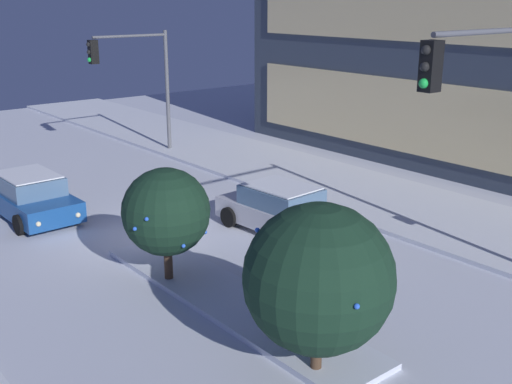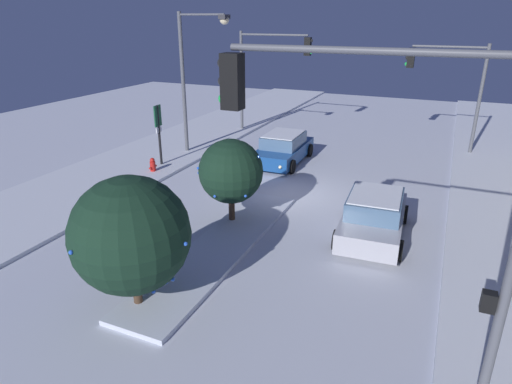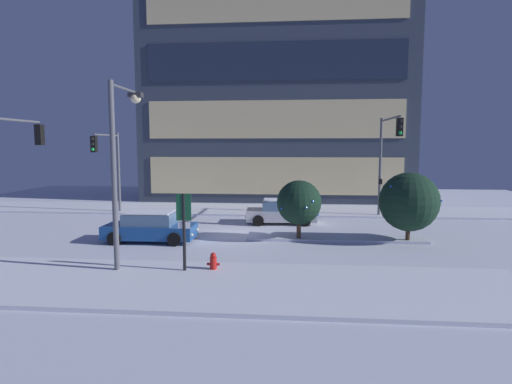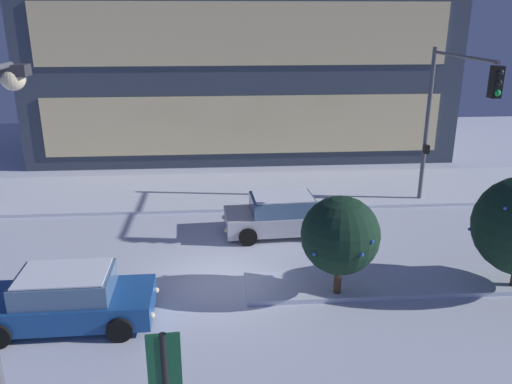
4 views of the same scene
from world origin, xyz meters
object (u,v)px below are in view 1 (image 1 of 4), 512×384
at_px(decorated_tree_left_of_median, 319,278).
at_px(decorated_tree_median, 166,212).
at_px(traffic_light_corner_far_left, 136,70).
at_px(car_near, 30,196).
at_px(car_far, 281,210).
at_px(traffic_light_corner_far_right, 505,112).

bearing_deg(decorated_tree_left_of_median, decorated_tree_median, -179.59).
distance_m(traffic_light_corner_far_left, decorated_tree_median, 14.24).
bearing_deg(traffic_light_corner_far_left, decorated_tree_median, 63.57).
bearing_deg(decorated_tree_left_of_median, car_near, -176.15).
distance_m(car_near, decorated_tree_left_of_median, 12.86).
relative_size(traffic_light_corner_far_left, decorated_tree_median, 1.85).
bearing_deg(car_far, traffic_light_corner_far_right, -173.70).
xyz_separation_m(traffic_light_corner_far_left, decorated_tree_left_of_median, (17.99, -6.24, -1.92)).
relative_size(car_far, traffic_light_corner_far_right, 0.67).
height_order(traffic_light_corner_far_right, traffic_light_corner_far_left, traffic_light_corner_far_right).
bearing_deg(car_near, car_far, 40.19).
relative_size(car_near, traffic_light_corner_far_left, 0.81).
height_order(car_far, decorated_tree_left_of_median, decorated_tree_left_of_median).
xyz_separation_m(car_near, decorated_tree_median, (7.40, 0.82, 1.23)).
bearing_deg(traffic_light_corner_far_left, car_near, 36.34).
relative_size(car_near, traffic_light_corner_far_right, 0.70).
bearing_deg(traffic_light_corner_far_right, decorated_tree_median, -42.88).
xyz_separation_m(car_far, decorated_tree_left_of_median, (6.40, -4.73, 1.33)).
distance_m(car_near, decorated_tree_median, 7.55).
xyz_separation_m(car_near, traffic_light_corner_far_right, (12.86, 6.69, 3.83)).
height_order(car_near, decorated_tree_left_of_median, decorated_tree_left_of_median).
xyz_separation_m(traffic_light_corner_far_right, decorated_tree_median, (-5.45, -5.87, -2.60)).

